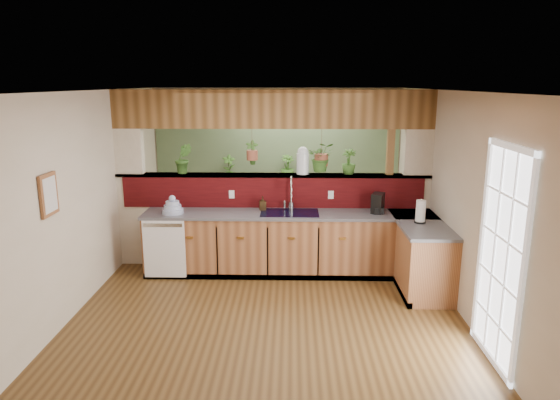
{
  "coord_description": "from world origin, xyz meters",
  "views": [
    {
      "loc": [
        0.28,
        -5.84,
        2.7
      ],
      "look_at": [
        0.12,
        0.7,
        1.15
      ],
      "focal_mm": 32.0,
      "sensor_mm": 36.0,
      "label": 1
    }
  ],
  "objects_px": {
    "faucet": "(291,192)",
    "shelving_console": "(262,202)",
    "coffee_maker": "(378,204)",
    "glass_jar": "(303,160)",
    "soap_dispenser": "(263,203)",
    "paper_towel": "(421,212)",
    "dish_stack": "(173,208)"
  },
  "relations": [
    {
      "from": "faucet",
      "to": "dish_stack",
      "type": "height_order",
      "value": "faucet"
    },
    {
      "from": "faucet",
      "to": "paper_towel",
      "type": "relative_size",
      "value": 1.56
    },
    {
      "from": "faucet",
      "to": "shelving_console",
      "type": "bearing_deg",
      "value": 104.63
    },
    {
      "from": "faucet",
      "to": "shelving_console",
      "type": "distance_m",
      "value": 2.29
    },
    {
      "from": "shelving_console",
      "to": "glass_jar",
      "type": "bearing_deg",
      "value": -65.69
    },
    {
      "from": "faucet",
      "to": "paper_towel",
      "type": "distance_m",
      "value": 1.81
    },
    {
      "from": "shelving_console",
      "to": "paper_towel",
      "type": "bearing_deg",
      "value": -47.17
    },
    {
      "from": "glass_jar",
      "to": "dish_stack",
      "type": "bearing_deg",
      "value": -166.29
    },
    {
      "from": "dish_stack",
      "to": "glass_jar",
      "type": "height_order",
      "value": "glass_jar"
    },
    {
      "from": "coffee_maker",
      "to": "shelving_console",
      "type": "xyz_separation_m",
      "value": [
        -1.78,
        2.24,
        -0.53
      ]
    },
    {
      "from": "dish_stack",
      "to": "shelving_console",
      "type": "relative_size",
      "value": 0.22
    },
    {
      "from": "soap_dispenser",
      "to": "glass_jar",
      "type": "relative_size",
      "value": 0.5
    },
    {
      "from": "dish_stack",
      "to": "soap_dispenser",
      "type": "height_order",
      "value": "dish_stack"
    },
    {
      "from": "dish_stack",
      "to": "soap_dispenser",
      "type": "relative_size",
      "value": 1.49
    },
    {
      "from": "paper_towel",
      "to": "shelving_console",
      "type": "distance_m",
      "value": 3.59
    },
    {
      "from": "soap_dispenser",
      "to": "paper_towel",
      "type": "bearing_deg",
      "value": -16.41
    },
    {
      "from": "shelving_console",
      "to": "faucet",
      "type": "bearing_deg",
      "value": -71.93
    },
    {
      "from": "coffee_maker",
      "to": "glass_jar",
      "type": "xyz_separation_m",
      "value": [
        -1.06,
        0.34,
        0.56
      ]
    },
    {
      "from": "faucet",
      "to": "paper_towel",
      "type": "bearing_deg",
      "value": -20.12
    },
    {
      "from": "faucet",
      "to": "glass_jar",
      "type": "xyz_separation_m",
      "value": [
        0.17,
        0.22,
        0.42
      ]
    },
    {
      "from": "glass_jar",
      "to": "faucet",
      "type": "bearing_deg",
      "value": -127.37
    },
    {
      "from": "soap_dispenser",
      "to": "glass_jar",
      "type": "bearing_deg",
      "value": 21.3
    },
    {
      "from": "coffee_maker",
      "to": "dish_stack",
      "type": "bearing_deg",
      "value": -156.17
    },
    {
      "from": "dish_stack",
      "to": "shelving_console",
      "type": "xyz_separation_m",
      "value": [
        1.11,
        2.35,
        -0.48
      ]
    },
    {
      "from": "soap_dispenser",
      "to": "glass_jar",
      "type": "height_order",
      "value": "glass_jar"
    },
    {
      "from": "faucet",
      "to": "coffee_maker",
      "type": "bearing_deg",
      "value": -5.5
    },
    {
      "from": "paper_towel",
      "to": "shelving_console",
      "type": "height_order",
      "value": "paper_towel"
    },
    {
      "from": "paper_towel",
      "to": "shelving_console",
      "type": "relative_size",
      "value": 0.24
    },
    {
      "from": "glass_jar",
      "to": "shelving_console",
      "type": "relative_size",
      "value": 0.3
    },
    {
      "from": "coffee_maker",
      "to": "paper_towel",
      "type": "bearing_deg",
      "value": -25.2
    },
    {
      "from": "coffee_maker",
      "to": "paper_towel",
      "type": "distance_m",
      "value": 0.69
    },
    {
      "from": "shelving_console",
      "to": "dish_stack",
      "type": "bearing_deg",
      "value": -111.8
    }
  ]
}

